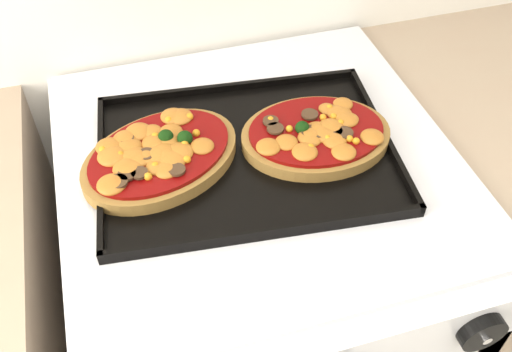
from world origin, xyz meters
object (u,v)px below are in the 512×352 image
object	(u,v)px
baking_tray	(246,152)
pizza_right	(316,134)
stove	(258,312)
pizza_left	(160,155)

from	to	relation	value
baking_tray	pizza_right	distance (m)	0.11
stove	pizza_left	world-z (taller)	pizza_left
stove	baking_tray	bearing A→B (deg)	176.83
baking_tray	pizza_left	distance (m)	0.13
stove	pizza_left	size ratio (longest dim) A/B	3.79
stove	pizza_left	xyz separation A→B (m)	(-0.14, 0.01, 0.48)
stove	pizza_right	size ratio (longest dim) A/B	4.04
pizza_left	baking_tray	bearing A→B (deg)	-6.21
pizza_left	pizza_right	distance (m)	0.23
baking_tray	pizza_right	bearing A→B (deg)	2.66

